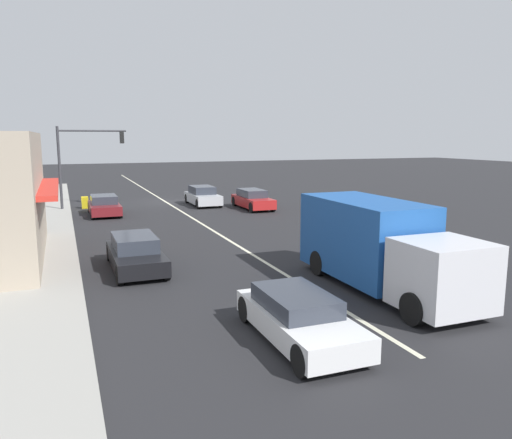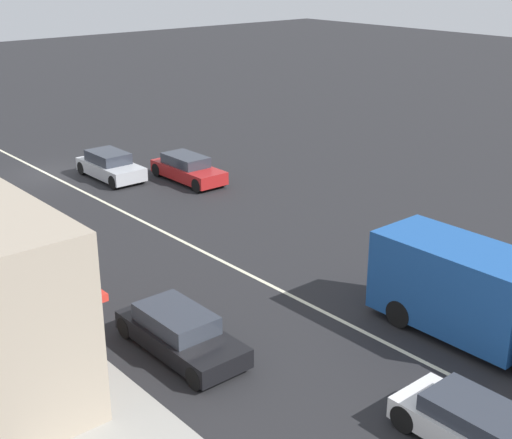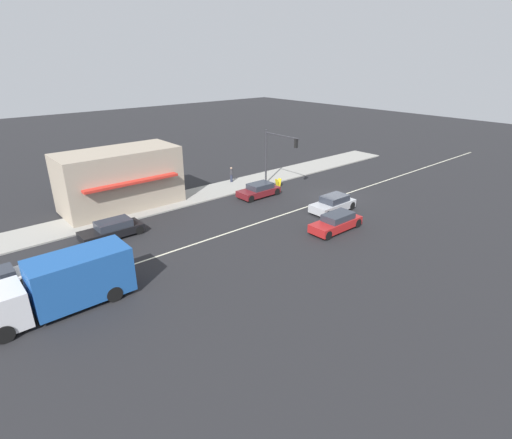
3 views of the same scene
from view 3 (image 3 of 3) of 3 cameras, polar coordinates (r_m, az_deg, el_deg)
The scene contains 12 objects.
ground_plane at distance 28.13m, azimuth -12.74°, elevation -4.77°, with size 160.00×160.00×0.00m, color #232326.
sidewalk_right at distance 35.59m, azimuth -20.39°, elevation 0.31°, with size 4.00×73.00×0.12m, color #9E9B93.
lane_marking_center at distance 38.94m, azimuth 11.14°, elevation 3.09°, with size 0.16×60.00×0.01m, color beige.
building_corner_store at distance 36.89m, azimuth -18.86°, elevation 5.54°, with size 5.34×10.08×5.05m.
traffic_signal_main at distance 40.39m, azimuth 2.83°, elevation 9.93°, with size 4.59×0.34×5.60m.
pedestrian at distance 42.59m, azimuth -3.55°, elevation 6.48°, with size 0.34×0.34×1.60m.
warning_aframe_sign at distance 41.45m, azimuth 3.19°, elevation 5.27°, with size 0.45×0.53×0.84m.
delivery_truck at distance 23.55m, azimuth -25.77°, elevation -8.21°, with size 2.44×7.50×2.87m.
sedan_maroon at distance 38.39m, azimuth 0.41°, elevation 4.21°, with size 1.86×4.14×1.27m.
hatchback_red at distance 31.41m, azimuth 11.39°, elevation -0.40°, with size 1.72×4.53×1.35m.
suv_black at distance 31.50m, azimuth -19.88°, elevation -1.34°, with size 1.81×4.51×1.29m.
sedan_silver at distance 35.24m, azimuth 10.95°, elevation 2.20°, with size 1.84×4.23×1.41m.
Camera 3 is at (-22.58, 29.14, 12.55)m, focal length 28.00 mm.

